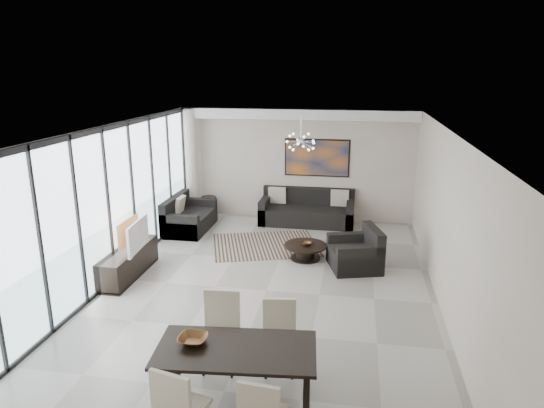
% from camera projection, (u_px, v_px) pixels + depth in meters
% --- Properties ---
extents(room_shell, '(6.00, 9.00, 2.90)m').
position_uv_depth(room_shell, '(293.00, 215.00, 8.31)').
color(room_shell, '#A8A39B').
rests_on(room_shell, ground).
extents(window_wall, '(0.37, 8.95, 2.90)m').
position_uv_depth(window_wall, '(113.00, 205.00, 8.86)').
color(window_wall, silver).
rests_on(window_wall, floor).
extents(soffit, '(5.98, 0.40, 0.26)m').
position_uv_depth(soffit, '(298.00, 114.00, 12.10)').
color(soffit, white).
rests_on(soffit, room_shell).
extents(painting, '(1.68, 0.04, 0.98)m').
position_uv_depth(painting, '(317.00, 158.00, 12.49)').
color(painting, '#CC6A1C').
rests_on(painting, room_shell).
extents(chandelier, '(0.66, 0.66, 0.71)m').
position_uv_depth(chandelier, '(301.00, 142.00, 10.46)').
color(chandelier, silver).
rests_on(chandelier, room_shell).
extents(rug, '(2.75, 2.41, 0.01)m').
position_uv_depth(rug, '(265.00, 245.00, 11.02)').
color(rug, black).
rests_on(rug, floor).
extents(coffee_table, '(0.90, 0.90, 0.32)m').
position_uv_depth(coffee_table, '(305.00, 251.00, 10.20)').
color(coffee_table, black).
rests_on(coffee_table, floor).
extents(bowl_coffee, '(0.26, 0.26, 0.07)m').
position_uv_depth(bowl_coffee, '(307.00, 244.00, 10.11)').
color(bowl_coffee, brown).
rests_on(bowl_coffee, coffee_table).
extents(sofa_main, '(2.39, 0.98, 0.87)m').
position_uv_depth(sofa_main, '(307.00, 212.00, 12.51)').
color(sofa_main, black).
rests_on(sofa_main, floor).
extents(loveseat, '(0.94, 1.66, 0.83)m').
position_uv_depth(loveseat, '(188.00, 219.00, 12.02)').
color(loveseat, black).
rests_on(loveseat, floor).
extents(armchair, '(1.18, 1.21, 0.83)m').
position_uv_depth(armchair, '(356.00, 254.00, 9.71)').
color(armchair, black).
rests_on(armchair, floor).
extents(side_table, '(0.41, 0.41, 0.56)m').
position_uv_depth(side_table, '(209.00, 203.00, 13.00)').
color(side_table, black).
rests_on(side_table, floor).
extents(tv_console, '(0.50, 1.76, 0.55)m').
position_uv_depth(tv_console, '(128.00, 262.00, 9.34)').
color(tv_console, black).
rests_on(tv_console, floor).
extents(television, '(0.21, 1.00, 0.57)m').
position_uv_depth(television, '(133.00, 236.00, 9.14)').
color(television, gray).
rests_on(television, tv_console).
extents(dining_table, '(1.93, 1.10, 0.77)m').
position_uv_depth(dining_table, '(236.00, 355.00, 5.62)').
color(dining_table, black).
rests_on(dining_table, floor).
extents(dining_chair_sw, '(0.55, 0.55, 1.00)m').
position_uv_depth(dining_chair_sw, '(177.00, 404.00, 4.97)').
color(dining_chair_sw, beige).
rests_on(dining_chair_sw, floor).
extents(dining_chair_nw, '(0.51, 0.51, 1.05)m').
position_uv_depth(dining_chair_nw, '(221.00, 324.00, 6.46)').
color(dining_chair_nw, beige).
rests_on(dining_chair_nw, floor).
extents(dining_chair_ne, '(0.50, 0.50, 0.96)m').
position_uv_depth(dining_chair_ne, '(279.00, 330.00, 6.40)').
color(dining_chair_ne, beige).
rests_on(dining_chair_ne, floor).
extents(bowl_dining, '(0.34, 0.34, 0.08)m').
position_uv_depth(bowl_dining, '(193.00, 339.00, 5.70)').
color(bowl_dining, brown).
rests_on(bowl_dining, dining_table).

